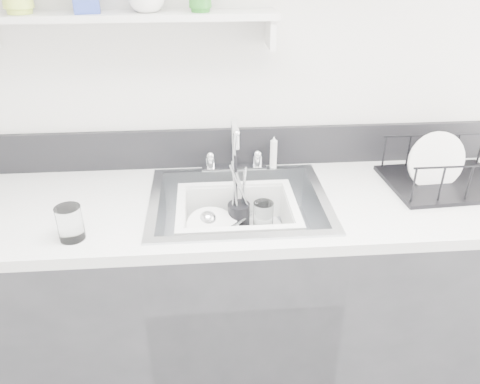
{
  "coord_description": "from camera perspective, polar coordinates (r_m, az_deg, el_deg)",
  "views": [
    {
      "loc": [
        -0.11,
        -0.27,
        1.75
      ],
      "look_at": [
        0.0,
        1.14,
        0.98
      ],
      "focal_mm": 35.0,
      "sensor_mm": 36.0,
      "label": 1
    }
  ],
  "objects": [
    {
      "name": "counter_run",
      "position": [
        1.95,
        -0.12,
        -12.83
      ],
      "size": [
        3.2,
        0.62,
        0.92
      ],
      "color": "#2B2B2F",
      "rests_on": "ground"
    },
    {
      "name": "backsplash",
      "position": [
        1.91,
        -0.83,
        5.49
      ],
      "size": [
        3.2,
        0.02,
        0.16
      ],
      "primitive_type": "cube",
      "color": "black",
      "rests_on": "counter_run"
    },
    {
      "name": "sink",
      "position": [
        1.73,
        -0.13,
        -3.58
      ],
      "size": [
        0.64,
        0.52,
        0.2
      ],
      "primitive_type": null,
      "color": "silver",
      "rests_on": "counter_run"
    },
    {
      "name": "faucet",
      "position": [
        1.87,
        -0.72,
        4.31
      ],
      "size": [
        0.26,
        0.18,
        0.23
      ],
      "color": "silver",
      "rests_on": "counter_run"
    },
    {
      "name": "side_sprayer",
      "position": [
        1.9,
        4.11,
        4.85
      ],
      "size": [
        0.03,
        0.03,
        0.14
      ],
      "primitive_type": "cylinder",
      "color": "white",
      "rests_on": "counter_run"
    },
    {
      "name": "wall_shelf",
      "position": [
        1.72,
        -13.25,
        19.92
      ],
      "size": [
        1.0,
        0.16,
        0.12
      ],
      "color": "silver",
      "rests_on": "room_shell"
    },
    {
      "name": "wash_tub",
      "position": [
        1.71,
        -0.37,
        -3.83
      ],
      "size": [
        0.5,
        0.44,
        0.17
      ],
      "primitive_type": null,
      "rotation": [
        0.0,
        0.0,
        0.25
      ],
      "color": "white",
      "rests_on": "sink"
    },
    {
      "name": "plate_stack",
      "position": [
        1.73,
        -3.01,
        -5.15
      ],
      "size": [
        0.24,
        0.23,
        0.09
      ],
      "rotation": [
        0.0,
        0.0,
        0.15
      ],
      "color": "white",
      "rests_on": "wash_tub"
    },
    {
      "name": "utensil_cup",
      "position": [
        1.78,
        -0.17,
        -2.72
      ],
      "size": [
        0.08,
        0.08,
        0.28
      ],
      "rotation": [
        0.0,
        0.0,
        -0.35
      ],
      "color": "black",
      "rests_on": "wash_tub"
    },
    {
      "name": "ladle",
      "position": [
        1.73,
        -1.96,
        -4.54
      ],
      "size": [
        0.29,
        0.23,
        0.08
      ],
      "primitive_type": null,
      "rotation": [
        0.0,
        0.0,
        -0.54
      ],
      "color": "silver",
      "rests_on": "wash_tub"
    },
    {
      "name": "tumbler_in_tub",
      "position": [
        1.78,
        2.85,
        -2.9
      ],
      "size": [
        0.09,
        0.09,
        0.11
      ],
      "primitive_type": "cylinder",
      "rotation": [
        0.0,
        0.0,
        0.13
      ],
      "color": "white",
      "rests_on": "wash_tub"
    },
    {
      "name": "tumbler_counter",
      "position": [
        1.54,
        -20.01,
        -3.59
      ],
      "size": [
        0.09,
        0.09,
        0.11
      ],
      "primitive_type": "cylinder",
      "rotation": [
        0.0,
        0.0,
        -0.19
      ],
      "color": "white",
      "rests_on": "counter_run"
    },
    {
      "name": "dish_rack",
      "position": [
        1.92,
        24.18,
        2.92
      ],
      "size": [
        0.46,
        0.36,
        0.16
      ],
      "primitive_type": null,
      "rotation": [
        0.0,
        0.0,
        0.06
      ],
      "color": "black",
      "rests_on": "counter_run"
    },
    {
      "name": "bowl_small",
      "position": [
        1.72,
        2.44,
        -5.65
      ],
      "size": [
        0.12,
        0.12,
        0.03
      ],
      "primitive_type": "imported",
      "rotation": [
        0.0,
        0.0,
        0.26
      ],
      "color": "white",
      "rests_on": "wash_tub"
    }
  ]
}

